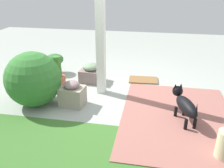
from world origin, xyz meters
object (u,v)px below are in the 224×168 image
(porch_pillar, at_px, (101,35))
(stone_planter_mid, at_px, (72,94))
(round_shrub, at_px, (33,79))
(terracotta_pot_broad, at_px, (55,61))
(terracotta_pot_spiky, at_px, (35,66))
(doormat, at_px, (143,80))
(stone_planter_nearest, at_px, (91,73))
(dog, at_px, (185,104))
(terracotta_pot_tall, at_px, (58,74))

(porch_pillar, xyz_separation_m, stone_planter_mid, (0.39, 0.60, -0.94))
(round_shrub, distance_m, terracotta_pot_broad, 1.56)
(porch_pillar, relative_size, round_shrub, 2.38)
(terracotta_pot_spiky, distance_m, doormat, 2.41)
(stone_planter_nearest, relative_size, stone_planter_mid, 1.05)
(round_shrub, bearing_deg, stone_planter_mid, -172.06)
(round_shrub, xyz_separation_m, terracotta_pot_broad, (0.27, -1.52, -0.20))
(round_shrub, bearing_deg, dog, 177.58)
(terracotta_pot_spiky, bearing_deg, stone_planter_nearest, -172.83)
(porch_pillar, relative_size, doormat, 3.67)
(porch_pillar, bearing_deg, terracotta_pot_broad, -32.10)
(stone_planter_nearest, distance_m, terracotta_pot_spiky, 1.25)
(porch_pillar, height_order, round_shrub, porch_pillar)
(dog, xyz_separation_m, doormat, (0.72, -1.52, -0.28))
(terracotta_pot_spiky, relative_size, doormat, 1.08)
(round_shrub, xyz_separation_m, doormat, (-1.84, -1.41, -0.47))
(terracotta_pot_tall, distance_m, dog, 2.70)
(stone_planter_mid, height_order, dog, dog)
(porch_pillar, height_order, terracotta_pot_spiky, porch_pillar)
(round_shrub, xyz_separation_m, terracotta_pot_tall, (-0.06, -0.91, -0.26))
(porch_pillar, xyz_separation_m, dog, (-1.51, 0.80, -0.85))
(stone_planter_nearest, distance_m, dog, 2.25)
(porch_pillar, distance_m, stone_planter_nearest, 1.12)
(doormat, bearing_deg, terracotta_pot_broad, -3.08)
(dog, bearing_deg, terracotta_pot_broad, -30.01)
(round_shrub, distance_m, dog, 2.57)
(round_shrub, relative_size, terracotta_pot_spiky, 1.43)
(porch_pillar, relative_size, terracotta_pot_spiky, 3.41)
(terracotta_pot_broad, bearing_deg, terracotta_pot_tall, 118.37)
(terracotta_pot_spiky, distance_m, terracotta_pot_broad, 0.56)
(dog, relative_size, doormat, 1.19)
(stone_planter_nearest, height_order, dog, dog)
(porch_pillar, xyz_separation_m, terracotta_pot_spiky, (1.57, -0.32, -0.83))
(terracotta_pot_tall, relative_size, dog, 0.83)
(stone_planter_nearest, height_order, stone_planter_mid, stone_planter_mid)
(terracotta_pot_tall, bearing_deg, porch_pillar, 167.75)
(porch_pillar, height_order, doormat, porch_pillar)
(stone_planter_nearest, bearing_deg, terracotta_pot_tall, 22.03)
(stone_planter_mid, height_order, terracotta_pot_tall, terracotta_pot_tall)
(terracotta_pot_spiky, height_order, dog, terracotta_pot_spiky)
(terracotta_pot_spiky, height_order, terracotta_pot_broad, terracotta_pot_spiky)
(stone_planter_mid, xyz_separation_m, doormat, (-1.18, -1.32, -0.19))
(stone_planter_mid, bearing_deg, porch_pillar, -123.09)
(round_shrub, relative_size, terracotta_pot_broad, 2.11)
(porch_pillar, xyz_separation_m, round_shrub, (1.05, 0.70, -0.67))
(stone_planter_nearest, bearing_deg, porch_pillar, 125.37)
(stone_planter_mid, distance_m, terracotta_pot_tall, 1.01)
(stone_planter_mid, xyz_separation_m, terracotta_pot_spiky, (1.18, -0.93, 0.11))
(porch_pillar, height_order, stone_planter_mid, porch_pillar)
(terracotta_pot_broad, height_order, doormat, terracotta_pot_broad)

